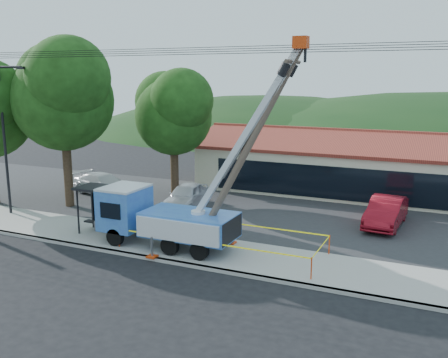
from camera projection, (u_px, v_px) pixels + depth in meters
ground at (164, 284)px, 20.55m from camera, size 120.00×120.00×0.00m
curb at (189, 265)px, 22.40m from camera, size 60.00×0.25×0.15m
sidewalk at (207, 252)px, 24.10m from camera, size 60.00×4.00×0.15m
parking_lot at (264, 212)px, 31.23m from camera, size 60.00×12.00×0.10m
strip_mall at (354, 167)px, 36.33m from camera, size 22.50×8.53×4.67m
streetlight at (6, 129)px, 29.53m from camera, size 2.13×0.22×9.00m
tree_west_near at (63, 90)px, 31.03m from camera, size 7.56×6.72×10.80m
tree_lot at (173, 109)px, 33.71m from camera, size 6.30×5.60×8.94m
hill_west at (268, 132)px, 75.64m from camera, size 78.40×56.00×28.00m
hill_center at (448, 141)px, 65.47m from camera, size 89.60×64.00×32.00m
utility_truck at (164, 215)px, 24.45m from camera, size 10.41×3.77×9.81m
leaning_pole at (249, 145)px, 21.96m from camera, size 5.37×1.91×9.73m
bus_shelter at (103, 199)px, 26.52m from camera, size 2.63×1.64×2.51m
caution_tape at (222, 236)px, 23.91m from camera, size 9.70×3.31×0.96m
car_silver at (186, 209)px, 32.03m from camera, size 2.41×4.82×1.58m
car_red at (385, 227)px, 28.20m from camera, size 2.03×5.00×1.61m
car_white at (104, 196)px, 35.68m from camera, size 5.44×3.20×1.48m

